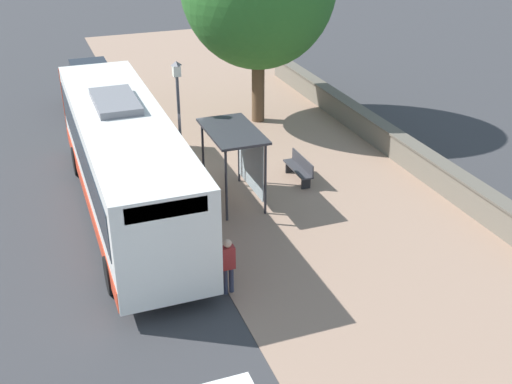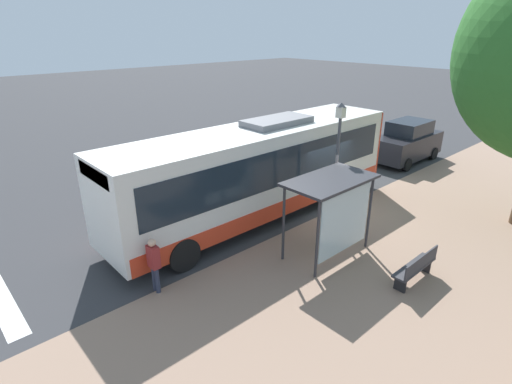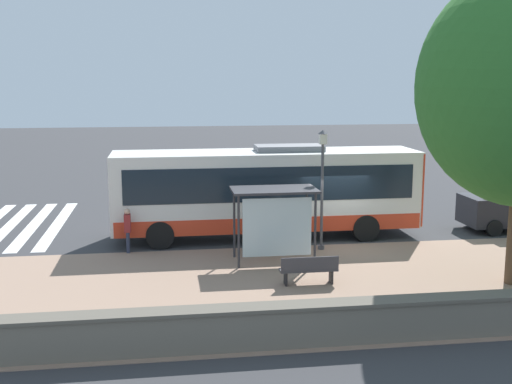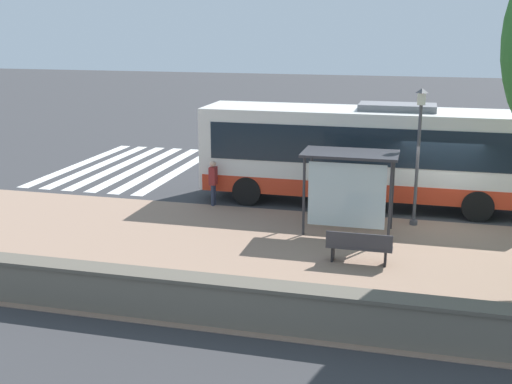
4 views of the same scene
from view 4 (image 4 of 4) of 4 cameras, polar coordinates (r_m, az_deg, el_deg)
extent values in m
plane|color=#353538|center=(21.16, 15.79, -2.56)|extent=(120.00, 120.00, 0.00)
cube|color=#937560|center=(16.90, 15.98, -6.93)|extent=(9.00, 44.00, 0.02)
cube|color=silver|center=(27.82, -6.70, 1.99)|extent=(9.00, 0.50, 0.01)
cube|color=silver|center=(28.17, -8.51, 2.09)|extent=(9.00, 0.50, 0.01)
cube|color=silver|center=(28.55, -10.27, 2.18)|extent=(9.00, 0.50, 0.01)
cube|color=silver|center=(28.96, -11.98, 2.27)|extent=(9.00, 0.50, 0.01)
cube|color=silver|center=(29.39, -13.64, 2.35)|extent=(9.00, 0.50, 0.01)
cube|color=silver|center=(29.85, -15.25, 2.44)|extent=(9.00, 0.50, 0.01)
cube|color=#6B6356|center=(13.01, 16.40, -11.55)|extent=(0.50, 20.00, 0.90)
cube|color=#5B5449|center=(12.80, 16.56, -9.56)|extent=(0.60, 20.00, 0.08)
cube|color=silver|center=(22.29, 10.04, 3.60)|extent=(2.50, 11.47, 2.84)
cube|color=black|center=(22.22, 10.08, 4.53)|extent=(2.54, 10.55, 1.25)
cube|color=red|center=(22.53, 9.91, 0.76)|extent=(2.54, 11.24, 0.57)
cube|color=black|center=(23.24, -4.06, 7.08)|extent=(1.88, 0.08, 0.40)
cube|color=slate|center=(22.00, 12.46, 7.38)|extent=(1.25, 2.52, 0.22)
cylinder|color=black|center=(22.13, -0.78, 0.11)|extent=(0.30, 1.00, 1.00)
cylinder|color=black|center=(24.33, 0.68, 1.45)|extent=(0.30, 1.00, 1.00)
cylinder|color=black|center=(21.47, 19.09, -1.18)|extent=(0.30, 1.00, 1.00)
cylinder|color=black|center=(23.73, 18.71, 0.32)|extent=(0.30, 1.00, 1.00)
cylinder|color=#2D2D33|center=(19.75, 12.04, 0.03)|extent=(0.08, 0.08, 2.37)
cylinder|color=#2D2D33|center=(20.00, 4.93, 0.49)|extent=(0.08, 0.08, 2.37)
cylinder|color=#2D2D33|center=(18.53, 11.84, -0.92)|extent=(0.08, 0.08, 2.37)
cylinder|color=#2D2D33|center=(18.80, 4.27, -0.42)|extent=(0.08, 0.08, 2.37)
cube|color=#2D2D33|center=(18.96, 8.39, 3.39)|extent=(1.56, 2.78, 0.08)
cube|color=silver|center=(18.61, 8.05, -0.30)|extent=(0.03, 2.23, 1.89)
cylinder|color=#2D3347|center=(22.03, -3.87, -0.32)|extent=(0.12, 0.12, 0.76)
cylinder|color=#2D3347|center=(22.18, -3.74, -0.22)|extent=(0.12, 0.12, 0.76)
cube|color=maroon|center=(21.94, -3.84, 1.45)|extent=(0.34, 0.22, 0.61)
sphere|color=tan|center=(21.85, -3.85, 2.50)|extent=(0.21, 0.21, 0.21)
cube|color=#333338|center=(16.97, 9.16, -4.86)|extent=(0.40, 1.71, 0.06)
cube|color=#333338|center=(16.73, 9.14, -4.30)|extent=(0.04, 1.71, 0.40)
cube|color=black|center=(17.00, 11.43, -5.73)|extent=(0.32, 0.06, 0.45)
cube|color=black|center=(17.11, 6.84, -5.40)|extent=(0.32, 0.06, 0.45)
cylinder|color=#4C4C51|center=(20.59, 13.83, -2.67)|extent=(0.24, 0.24, 0.16)
cylinder|color=#4C4C51|center=(20.14, 14.13, 2.22)|extent=(0.10, 0.10, 3.75)
cube|color=silver|center=(19.82, 14.51, 8.02)|extent=(0.24, 0.24, 0.35)
pyramid|color=#4C4C51|center=(19.79, 14.55, 8.72)|extent=(0.28, 0.28, 0.14)
camera|label=1|loc=(31.45, -25.84, 19.91)|focal=45.00mm
camera|label=2|loc=(16.13, -28.13, 14.34)|focal=28.00mm
camera|label=3|loc=(5.79, -92.63, -1.62)|focal=45.00mm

